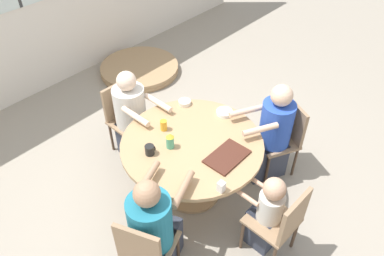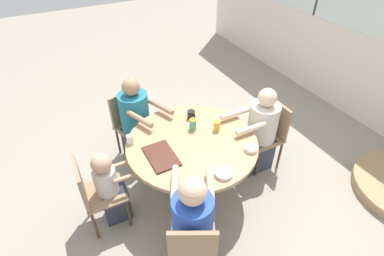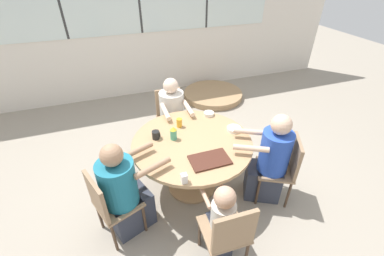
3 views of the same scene
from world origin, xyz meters
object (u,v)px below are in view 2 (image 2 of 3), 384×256
(coffee_mug, at_px, (191,115))
(juice_glass, at_px, (217,126))
(milk_carton_small, at_px, (130,139))
(chair_for_toddler, at_px, (93,190))
(chair_for_man_blue_shirt, at_px, (270,130))
(sippy_cup, at_px, (193,123))
(bowl_white_shallow, at_px, (251,149))
(person_man_teal_shirt, at_px, (138,125))
(person_toddler, at_px, (111,190))
(chair_for_woman_green_shirt, at_px, (193,248))
(bowl_cereal, at_px, (224,173))
(person_woman_green_shirt, at_px, (193,229))
(chair_for_man_teal_shirt, at_px, (129,119))
(person_man_blue_shirt, at_px, (258,135))

(coffee_mug, height_order, juice_glass, juice_glass)
(juice_glass, xyz_separation_m, milk_carton_small, (-0.23, -0.90, -0.01))
(chair_for_toddler, bearing_deg, chair_for_man_blue_shirt, 90.50)
(sippy_cup, xyz_separation_m, bowl_white_shallow, (0.58, 0.35, -0.06))
(person_man_teal_shirt, relative_size, bowl_white_shallow, 8.50)
(person_toddler, height_order, bowl_white_shallow, person_toddler)
(chair_for_woman_green_shirt, bearing_deg, juice_glass, 77.82)
(bowl_cereal, bearing_deg, person_woman_green_shirt, -61.63)
(chair_for_man_teal_shirt, height_order, chair_for_toddler, same)
(chair_for_man_teal_shirt, relative_size, chair_for_toddler, 1.00)
(chair_for_man_teal_shirt, relative_size, person_woman_green_shirt, 0.74)
(chair_for_man_teal_shirt, xyz_separation_m, bowl_cereal, (1.54, 0.42, 0.24))
(chair_for_man_blue_shirt, height_order, sippy_cup, sippy_cup)
(juice_glass, relative_size, bowl_white_shallow, 0.83)
(chair_for_man_teal_shirt, height_order, person_man_blue_shirt, person_man_blue_shirt)
(chair_for_man_teal_shirt, bearing_deg, coffee_mug, 111.48)
(chair_for_woman_green_shirt, xyz_separation_m, person_toddler, (-0.97, -0.41, -0.08))
(bowl_cereal, bearing_deg, bowl_white_shallow, 110.06)
(chair_for_man_blue_shirt, xyz_separation_m, coffee_mug, (-0.39, -0.87, 0.27))
(chair_for_toddler, bearing_deg, person_woman_green_shirt, 39.98)
(chair_for_woman_green_shirt, bearing_deg, sippy_cup, 89.53)
(chair_for_man_blue_shirt, bearing_deg, person_man_teal_shirt, 59.40)
(chair_for_man_blue_shirt, xyz_separation_m, chair_for_toddler, (-0.05, -2.12, 0.00))
(chair_for_man_teal_shirt, distance_m, juice_glass, 1.21)
(chair_for_man_teal_shirt, bearing_deg, chair_for_woman_green_shirt, 65.69)
(chair_for_man_blue_shirt, xyz_separation_m, sippy_cup, (-0.20, -0.95, 0.30))
(person_woman_green_shirt, relative_size, sippy_cup, 6.93)
(chair_for_woman_green_shirt, distance_m, person_woman_green_shirt, 0.17)
(coffee_mug, relative_size, juice_glass, 0.87)
(coffee_mug, bearing_deg, sippy_cup, -22.58)
(chair_for_man_teal_shirt, xyz_separation_m, person_man_teal_shirt, (0.16, 0.06, -0.01))
(person_toddler, distance_m, sippy_cup, 1.09)
(person_woman_green_shirt, height_order, coffee_mug, person_woman_green_shirt)
(person_man_teal_shirt, relative_size, bowl_cereal, 6.73)
(person_man_blue_shirt, height_order, person_toddler, person_man_blue_shirt)
(chair_for_toddler, relative_size, person_toddler, 0.94)
(person_man_blue_shirt, height_order, coffee_mug, person_man_blue_shirt)
(milk_carton_small, bearing_deg, chair_for_toddler, -63.54)
(coffee_mug, bearing_deg, chair_for_man_teal_shirt, -137.36)
(chair_for_woman_green_shirt, xyz_separation_m, chair_for_man_blue_shirt, (-0.92, 1.55, 0.00))
(chair_for_toddler, distance_m, bowl_cereal, 1.27)
(chair_for_man_blue_shirt, bearing_deg, coffee_mug, 66.96)
(chair_for_man_blue_shirt, xyz_separation_m, person_man_blue_shirt, (-0.00, -0.17, -0.02))
(person_man_teal_shirt, xyz_separation_m, sippy_cup, (0.64, 0.43, 0.31))
(person_toddler, height_order, sippy_cup, person_toddler)
(chair_for_man_teal_shirt, bearing_deg, person_man_teal_shirt, 90.00)
(chair_for_man_teal_shirt, height_order, sippy_cup, sippy_cup)
(person_woman_green_shirt, height_order, person_man_teal_shirt, person_woman_green_shirt)
(milk_carton_small, bearing_deg, person_toddler, -52.96)
(juice_glass, bearing_deg, chair_for_man_blue_shirt, 84.85)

